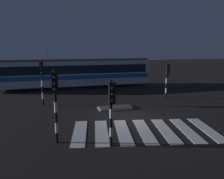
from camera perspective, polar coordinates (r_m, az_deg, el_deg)
ground_plane at (r=15.90m, az=3.77°, el=-6.56°), size 120.00×120.00×0.00m
rail_near at (r=26.70m, az=-4.42°, el=0.40°), size 80.00×0.12×0.03m
rail_far at (r=28.08m, az=-4.99°, el=0.89°), size 80.00×0.12×0.03m
crosswalk_zebra at (r=13.44m, az=7.78°, el=-9.81°), size 8.43×5.43×0.02m
traffic_island at (r=17.80m, az=0.68°, el=-4.39°), size 2.46×1.03×0.18m
traffic_light_corner_far_right at (r=21.66m, az=13.06°, el=3.30°), size 0.36×0.42×3.12m
traffic_light_kerb_mid_left at (r=10.80m, az=-0.12°, el=-3.37°), size 0.36×0.42×3.12m
traffic_light_corner_near_left at (r=11.36m, az=-13.42°, el=-1.47°), size 0.36×0.42×3.56m
traffic_light_corner_far_left at (r=19.23m, az=-16.45°, el=3.04°), size 0.36×0.42×3.50m
tram at (r=26.82m, az=-9.38°, el=4.08°), size 17.41×2.58×4.15m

